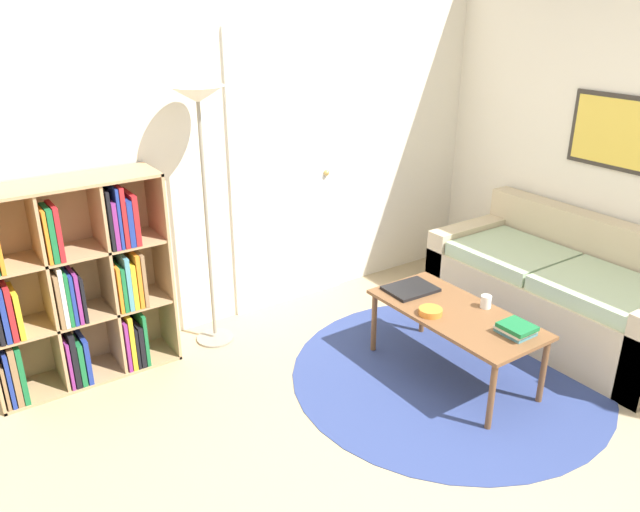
{
  "coord_description": "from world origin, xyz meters",
  "views": [
    {
      "loc": [
        -1.93,
        -1.34,
        2.21
      ],
      "look_at": [
        -0.08,
        1.34,
        0.85
      ],
      "focal_mm": 35.0,
      "sensor_mm": 36.0,
      "label": 1
    }
  ],
  "objects_px": {
    "floor_lamp": "(200,125)",
    "cup": "(486,302)",
    "coffee_table": "(455,318)",
    "bowl": "(431,311)",
    "couch": "(563,292)",
    "bookshelf": "(72,286)",
    "laptop": "(411,289)"
  },
  "relations": [
    {
      "from": "floor_lamp",
      "to": "cup",
      "type": "relative_size",
      "value": 21.53
    },
    {
      "from": "bookshelf",
      "to": "floor_lamp",
      "type": "height_order",
      "value": "floor_lamp"
    },
    {
      "from": "couch",
      "to": "cup",
      "type": "relative_size",
      "value": 22.1
    },
    {
      "from": "cup",
      "to": "bookshelf",
      "type": "bearing_deg",
      "value": 146.97
    },
    {
      "from": "floor_lamp",
      "to": "bowl",
      "type": "height_order",
      "value": "floor_lamp"
    },
    {
      "from": "laptop",
      "to": "cup",
      "type": "height_order",
      "value": "cup"
    },
    {
      "from": "bookshelf",
      "to": "bowl",
      "type": "bearing_deg",
      "value": -35.19
    },
    {
      "from": "bookshelf",
      "to": "cup",
      "type": "xyz_separation_m",
      "value": [
        2.09,
        -1.36,
        -0.14
      ]
    },
    {
      "from": "cup",
      "to": "bowl",
      "type": "bearing_deg",
      "value": 159.75
    },
    {
      "from": "floor_lamp",
      "to": "couch",
      "type": "distance_m",
      "value": 2.73
    },
    {
      "from": "bookshelf",
      "to": "coffee_table",
      "type": "distance_m",
      "value": 2.31
    },
    {
      "from": "floor_lamp",
      "to": "coffee_table",
      "type": "xyz_separation_m",
      "value": [
        1.03,
        -1.24,
        -1.09
      ]
    },
    {
      "from": "coffee_table",
      "to": "bookshelf",
      "type": "bearing_deg",
      "value": 145.76
    },
    {
      "from": "coffee_table",
      "to": "cup",
      "type": "height_order",
      "value": "cup"
    },
    {
      "from": "couch",
      "to": "bookshelf",
      "type": "bearing_deg",
      "value": 156.28
    },
    {
      "from": "laptop",
      "to": "cup",
      "type": "relative_size",
      "value": 4.08
    },
    {
      "from": "laptop",
      "to": "bookshelf",
      "type": "bearing_deg",
      "value": 153.95
    },
    {
      "from": "floor_lamp",
      "to": "coffee_table",
      "type": "relative_size",
      "value": 1.59
    },
    {
      "from": "floor_lamp",
      "to": "cup",
      "type": "bearing_deg",
      "value": -46.83
    },
    {
      "from": "laptop",
      "to": "bowl",
      "type": "height_order",
      "value": "bowl"
    },
    {
      "from": "couch",
      "to": "floor_lamp",
      "type": "bearing_deg",
      "value": 149.28
    },
    {
      "from": "floor_lamp",
      "to": "bowl",
      "type": "relative_size",
      "value": 12.06
    },
    {
      "from": "bowl",
      "to": "couch",
      "type": "bearing_deg",
      "value": -3.41
    },
    {
      "from": "couch",
      "to": "coffee_table",
      "type": "distance_m",
      "value": 1.08
    },
    {
      "from": "bookshelf",
      "to": "laptop",
      "type": "height_order",
      "value": "bookshelf"
    },
    {
      "from": "coffee_table",
      "to": "couch",
      "type": "bearing_deg",
      "value": -0.61
    },
    {
      "from": "coffee_table",
      "to": "cup",
      "type": "bearing_deg",
      "value": -18.9
    },
    {
      "from": "floor_lamp",
      "to": "cup",
      "type": "distance_m",
      "value": 2.05
    },
    {
      "from": "couch",
      "to": "bowl",
      "type": "xyz_separation_m",
      "value": [
        -1.22,
        0.07,
        0.18
      ]
    },
    {
      "from": "bookshelf",
      "to": "bowl",
      "type": "relative_size",
      "value": 8.81
    },
    {
      "from": "bookshelf",
      "to": "coffee_table",
      "type": "relative_size",
      "value": 1.16
    },
    {
      "from": "coffee_table",
      "to": "bowl",
      "type": "height_order",
      "value": "bowl"
    }
  ]
}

